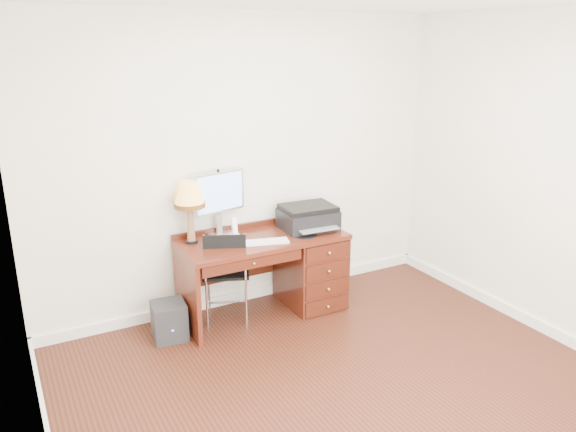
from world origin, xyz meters
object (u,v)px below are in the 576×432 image
desk (294,265)px  equipment_box (169,321)px  printer (308,217)px  leg_lamp (189,198)px  phone (234,233)px  chair (229,266)px  monitor (220,196)px

desk → equipment_box: desk is taller
printer → leg_lamp: 1.14m
printer → phone: size_ratio=2.72×
leg_lamp → chair: (0.28, -0.15, -0.63)m
leg_lamp → printer: bearing=-7.5°
chair → equipment_box: size_ratio=2.68×
chair → desk: bearing=21.5°
printer → leg_lamp: size_ratio=0.96×
monitor → phone: monitor is taller
phone → printer: bearing=-4.9°
monitor → printer: monitor is taller
equipment_box → monitor: bearing=30.4°
desk → phone: (-0.56, 0.08, 0.39)m
phone → chair: size_ratio=0.22×
monitor → equipment_box: size_ratio=1.82×
leg_lamp → phone: leg_lamp is taller
monitor → leg_lamp: (-0.30, -0.06, 0.03)m
phone → leg_lamp: bearing=165.9°
desk → leg_lamp: (-0.93, 0.17, 0.74)m
monitor → printer: (0.79, -0.20, -0.26)m
desk → phone: phone is taller
leg_lamp → equipment_box: size_ratio=1.70×
desk → equipment_box: (-1.23, -0.04, -0.25)m
chair → equipment_box: 0.69m
printer → chair: size_ratio=0.61×
monitor → equipment_box: 1.17m
phone → equipment_box: (-0.68, -0.12, -0.65)m
printer → leg_lamp: bearing=176.2°
monitor → chair: (-0.02, -0.21, -0.60)m
monitor → equipment_box: (-0.61, -0.27, -0.96)m
desk → equipment_box: bearing=-178.1°
printer → equipment_box: 1.57m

